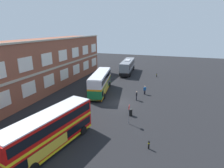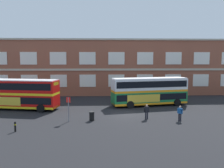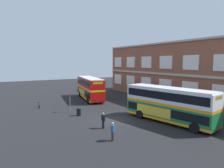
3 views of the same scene
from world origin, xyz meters
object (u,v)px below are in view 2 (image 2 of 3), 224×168
at_px(double_decker_near, 18,94).
at_px(second_passenger, 147,111).
at_px(double_decker_middle, 149,91).
at_px(station_litter_bin, 92,116).
at_px(bus_stand_flag, 68,107).
at_px(safety_bollard_west, 15,127).
at_px(waiting_passenger, 180,113).

distance_m(double_decker_near, second_passenger, 17.55).
relative_size(double_decker_middle, station_litter_bin, 10.96).
bearing_deg(double_decker_near, double_decker_middle, 5.42).
relative_size(bus_stand_flag, station_litter_bin, 2.62).
bearing_deg(double_decker_middle, safety_bollard_west, -142.44).
bearing_deg(second_passenger, bus_stand_flag, -175.66).
bearing_deg(safety_bollard_west, double_decker_near, 108.22).
distance_m(second_passenger, safety_bollard_west, 13.82).
height_order(double_decker_near, second_passenger, double_decker_near).
relative_size(bus_stand_flag, safety_bollard_west, 2.84).
relative_size(double_decker_near, safety_bollard_west, 11.88).
height_order(double_decker_near, waiting_passenger, double_decker_near).
xyz_separation_m(waiting_passenger, second_passenger, (-3.53, 0.91, 0.00)).
bearing_deg(bus_stand_flag, station_litter_bin, 7.41).
relative_size(second_passenger, station_litter_bin, 1.65).
bearing_deg(station_litter_bin, safety_bollard_west, -152.75).
height_order(second_passenger, station_litter_bin, second_passenger).
bearing_deg(bus_stand_flag, double_decker_near, 139.85).
distance_m(waiting_passenger, second_passenger, 3.64).
height_order(double_decker_middle, safety_bollard_west, double_decker_middle).
bearing_deg(double_decker_middle, bus_stand_flag, -141.80).
bearing_deg(waiting_passenger, bus_stand_flag, 178.82).
distance_m(double_decker_middle, second_passenger, 7.96).
distance_m(double_decker_near, double_decker_middle, 18.41).
height_order(double_decker_middle, station_litter_bin, double_decker_middle).
distance_m(bus_stand_flag, safety_bollard_west, 5.72).
height_order(second_passenger, bus_stand_flag, bus_stand_flag).
xyz_separation_m(double_decker_near, second_passenger, (16.48, -5.90, -1.22)).
height_order(waiting_passenger, second_passenger, same).
relative_size(double_decker_near, second_passenger, 6.64).
distance_m(double_decker_middle, waiting_passenger, 8.80).
bearing_deg(station_litter_bin, double_decker_near, 148.76).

